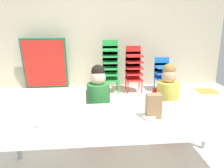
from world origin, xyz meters
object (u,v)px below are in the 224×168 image
object	(u,v)px
seated_child_middle_seat	(168,95)
paper_plate_near_edge	(40,126)
donut_powdered_on_plate	(40,124)
folded_activity_table	(45,64)
craft_table	(119,123)
paper_plate_center_table	(43,113)
paper_bag_brown	(154,106)
kid_chair_green_stack	(111,64)
seated_child_near_camera	(98,97)
kid_chair_blue_stack	(163,72)
donut_powdered_loose	(149,117)
kid_chair_red_stack	(134,66)

from	to	relation	value
seated_child_middle_seat	paper_plate_near_edge	distance (m)	1.50
donut_powdered_on_plate	folded_activity_table	bearing A→B (deg)	99.71
craft_table	paper_plate_center_table	bearing A→B (deg)	164.85
paper_bag_brown	kid_chair_green_stack	bearing A→B (deg)	93.16
seated_child_near_camera	paper_plate_center_table	size ratio (longest dim) A/B	5.10
paper_plate_center_table	paper_plate_near_edge	bearing A→B (deg)	-83.78
kid_chair_blue_stack	donut_powdered_loose	world-z (taller)	kid_chair_blue_stack
kid_chair_blue_stack	folded_activity_table	world-z (taller)	folded_activity_table
craft_table	paper_plate_near_edge	size ratio (longest dim) A/B	12.03
paper_bag_brown	paper_plate_near_edge	xyz separation A→B (m)	(-0.96, -0.08, -0.11)
paper_plate_near_edge	paper_plate_center_table	bearing A→B (deg)	96.22
kid_chair_blue_stack	paper_plate_near_edge	bearing A→B (deg)	-125.00
kid_chair_green_stack	kid_chair_red_stack	bearing A→B (deg)	-0.02
craft_table	kid_chair_green_stack	bearing A→B (deg)	86.61
kid_chair_blue_stack	paper_plate_center_table	xyz separation A→B (m)	(-1.93, -2.43, 0.16)
craft_table	kid_chair_green_stack	size ratio (longest dim) A/B	2.08
seated_child_middle_seat	donut_powdered_loose	xyz separation A→B (m)	(-0.39, -0.66, 0.02)
kid_chair_green_stack	kid_chair_blue_stack	xyz separation A→B (m)	(1.08, -0.00, -0.18)
seated_child_near_camera	kid_chair_green_stack	world-z (taller)	kid_chair_green_stack
craft_table	donut_powdered_loose	xyz separation A→B (m)	(0.26, -0.03, 0.06)
seated_child_near_camera	kid_chair_green_stack	bearing A→B (deg)	80.94
craft_table	seated_child_near_camera	world-z (taller)	seated_child_near_camera
kid_chair_red_stack	folded_activity_table	world-z (taller)	folded_activity_table
craft_table	paper_bag_brown	distance (m)	0.34
kid_chair_green_stack	paper_plate_center_table	world-z (taller)	kid_chair_green_stack
craft_table	seated_child_near_camera	bearing A→B (deg)	104.53
paper_bag_brown	donut_powdered_on_plate	distance (m)	0.97
folded_activity_table	donut_powdered_loose	world-z (taller)	folded_activity_table
seated_child_near_camera	kid_chair_blue_stack	distance (m)	2.44
kid_chair_blue_stack	donut_powdered_loose	xyz separation A→B (m)	(-0.97, -2.65, 0.17)
seated_child_middle_seat	kid_chair_green_stack	xyz separation A→B (m)	(-0.49, 1.99, 0.02)
donut_powdered_on_plate	donut_powdered_loose	xyz separation A→B (m)	(0.92, 0.06, -0.01)
donut_powdered_on_plate	donut_powdered_loose	size ratio (longest dim) A/B	0.94
craft_table	kid_chair_blue_stack	distance (m)	2.90
donut_powdered_loose	paper_plate_center_table	bearing A→B (deg)	167.22
craft_table	kid_chair_red_stack	distance (m)	2.69
seated_child_near_camera	kid_chair_green_stack	distance (m)	2.02
kid_chair_green_stack	folded_activity_table	distance (m)	1.38
kid_chair_green_stack	folded_activity_table	size ratio (longest dim) A/B	0.96
seated_child_near_camera	donut_powdered_loose	world-z (taller)	seated_child_near_camera
craft_table	seated_child_middle_seat	distance (m)	0.90
craft_table	donut_powdered_on_plate	distance (m)	0.67
folded_activity_table	donut_powdered_on_plate	world-z (taller)	folded_activity_table
kid_chair_red_stack	paper_bag_brown	bearing A→B (deg)	-97.04
seated_child_middle_seat	folded_activity_table	distance (m)	2.95
kid_chair_blue_stack	kid_chair_green_stack	bearing A→B (deg)	179.95
kid_chair_green_stack	kid_chair_blue_stack	bearing A→B (deg)	-0.05
seated_child_middle_seat	paper_plate_center_table	xyz separation A→B (m)	(-1.34, -0.44, 0.00)
paper_plate_center_table	donut_powdered_on_plate	xyz separation A→B (m)	(0.03, -0.28, 0.02)
paper_plate_center_table	donut_powdered_loose	world-z (taller)	donut_powdered_loose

